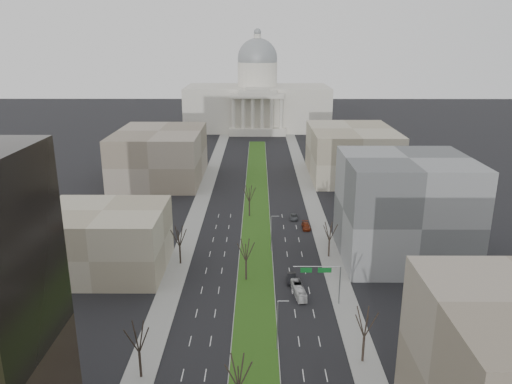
{
  "coord_description": "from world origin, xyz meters",
  "views": [
    {
      "loc": [
        0.57,
        -16.09,
        49.11
      ],
      "look_at": [
        -0.02,
        106.42,
        11.58
      ],
      "focal_mm": 35.0,
      "sensor_mm": 36.0,
      "label": 1
    }
  ],
  "objects_px": {
    "car_red": "(306,226)",
    "car_grey_far": "(294,217)",
    "car_black": "(292,278)",
    "box_van": "(299,290)"
  },
  "relations": [
    {
      "from": "car_red",
      "to": "car_grey_far",
      "type": "xyz_separation_m",
      "value": [
        -2.77,
        7.44,
        -0.1
      ]
    },
    {
      "from": "car_black",
      "to": "box_van",
      "type": "relative_size",
      "value": 0.63
    },
    {
      "from": "car_black",
      "to": "box_van",
      "type": "bearing_deg",
      "value": -76.69
    },
    {
      "from": "car_black",
      "to": "car_red",
      "type": "bearing_deg",
      "value": 82.54
    },
    {
      "from": "car_black",
      "to": "car_red",
      "type": "relative_size",
      "value": 0.93
    },
    {
      "from": "car_red",
      "to": "box_van",
      "type": "height_order",
      "value": "box_van"
    },
    {
      "from": "box_van",
      "to": "car_grey_far",
      "type": "bearing_deg",
      "value": 79.45
    },
    {
      "from": "car_red",
      "to": "car_grey_far",
      "type": "relative_size",
      "value": 1.1
    },
    {
      "from": "car_red",
      "to": "box_van",
      "type": "xyz_separation_m",
      "value": [
        -4.82,
        -36.91,
        0.32
      ]
    },
    {
      "from": "car_black",
      "to": "box_van",
      "type": "height_order",
      "value": "box_van"
    }
  ]
}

